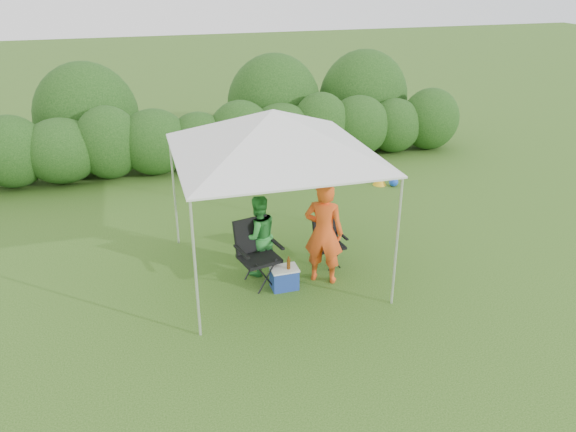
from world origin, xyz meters
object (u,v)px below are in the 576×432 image
object	(u,v)px
canopy	(273,133)
woman	(258,236)
chair_right	(328,239)
cooler	(284,278)
chair_left	(256,249)
man	(324,232)

from	to	relation	value
canopy	woman	world-z (taller)	canopy
canopy	chair_right	bearing A→B (deg)	0.79
canopy	cooler	size ratio (longest dim) A/B	6.92
chair_right	chair_left	bearing A→B (deg)	-175.20
chair_right	canopy	bearing A→B (deg)	173.47
canopy	chair_left	size ratio (longest dim) A/B	2.84
chair_left	cooler	size ratio (longest dim) A/B	2.43
chair_right	man	world-z (taller)	man
chair_left	man	bearing A→B (deg)	-26.44
canopy	chair_right	size ratio (longest dim) A/B	3.72
chair_right	chair_left	xyz separation A→B (m)	(-1.35, -0.29, 0.15)
canopy	woman	distance (m)	1.77
chair_right	woman	size ratio (longest dim) A/B	0.59
chair_left	cooler	bearing A→B (deg)	-53.65
canopy	man	xyz separation A→B (m)	(0.69, -0.53, -1.58)
canopy	woman	size ratio (longest dim) A/B	2.18
chair_right	cooler	bearing A→B (deg)	-154.76
chair_right	man	size ratio (longest dim) A/B	0.47
man	chair_left	bearing A→B (deg)	17.51
chair_left	woman	xyz separation A→B (m)	(0.10, 0.27, 0.09)
man	woman	bearing A→B (deg)	2.51
chair_right	chair_left	size ratio (longest dim) A/B	0.76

